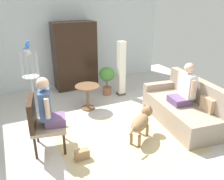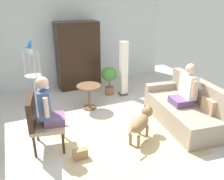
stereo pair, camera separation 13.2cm
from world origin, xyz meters
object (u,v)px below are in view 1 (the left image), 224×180
(couch, at_px, (183,108))
(bird_cage_stand, at_px, (32,81))
(dog, at_px, (141,121))
(armchair, at_px, (40,120))
(round_end_table, at_px, (88,93))
(parrot, at_px, (27,45))
(potted_plant, at_px, (107,77))
(person_on_couch, at_px, (185,88))
(column_lamp, at_px, (121,69))
(person_on_armchair, at_px, (48,106))
(armoire_cabinet, at_px, (75,56))
(handbag, at_px, (82,155))

(couch, xyz_separation_m, bird_cage_stand, (-2.79, 1.90, 0.41))
(dog, bearing_deg, armchair, 165.37)
(round_end_table, relative_size, parrot, 3.34)
(round_end_table, relative_size, potted_plant, 0.77)
(couch, height_order, person_on_couch, person_on_couch)
(couch, bearing_deg, round_end_table, 138.69)
(round_end_table, xyz_separation_m, parrot, (-1.14, 0.47, 1.15))
(bird_cage_stand, bearing_deg, column_lamp, -1.01)
(person_on_armchair, bearing_deg, armchair, 168.45)
(bird_cage_stand, xyz_separation_m, armoire_cabinet, (1.36, 1.07, 0.22))
(bird_cage_stand, relative_size, potted_plant, 1.91)
(armchair, xyz_separation_m, bird_cage_stand, (0.10, 1.63, 0.15))
(armoire_cabinet, bearing_deg, parrot, -141.49)
(person_on_armchair, distance_m, column_lamp, 2.75)
(bird_cage_stand, xyz_separation_m, handbag, (0.42, -2.19, -0.64))
(couch, height_order, person_on_armchair, person_on_armchair)
(potted_plant, bearing_deg, handbag, -123.03)
(bird_cage_stand, height_order, parrot, parrot)
(armchair, distance_m, round_end_table, 1.72)
(parrot, xyz_separation_m, column_lamp, (2.26, -0.04, -0.83))
(handbag, bearing_deg, bird_cage_stand, 100.90)
(potted_plant, bearing_deg, column_lamp, -27.65)
(handbag, bearing_deg, column_lamp, 49.32)
(potted_plant, xyz_separation_m, armoire_cabinet, (-0.58, 0.93, 0.44))
(person_on_couch, bearing_deg, handbag, -173.25)
(couch, distance_m, round_end_table, 2.18)
(person_on_armchair, relative_size, parrot, 4.82)
(parrot, distance_m, armoire_cabinet, 1.82)
(couch, bearing_deg, handbag, -173.08)
(couch, relative_size, bird_cage_stand, 1.36)
(person_on_armchair, relative_size, column_lamp, 0.58)
(parrot, distance_m, handbag, 2.67)
(armchair, height_order, column_lamp, column_lamp)
(dog, bearing_deg, person_on_armchair, 165.10)
(couch, bearing_deg, person_on_couch, -163.54)
(parrot, relative_size, column_lamp, 0.12)
(bird_cage_stand, distance_m, parrot, 0.83)
(bird_cage_stand, bearing_deg, couch, -34.28)
(person_on_armchair, bearing_deg, dog, -14.90)
(person_on_armchair, xyz_separation_m, parrot, (-0.03, 1.66, 0.73))
(round_end_table, height_order, dog, round_end_table)
(bird_cage_stand, bearing_deg, armchair, -93.35)
(potted_plant, height_order, armoire_cabinet, armoire_cabinet)
(round_end_table, height_order, potted_plant, potted_plant)
(person_on_couch, relative_size, dog, 1.09)
(person_on_couch, height_order, bird_cage_stand, bird_cage_stand)
(armchair, height_order, person_on_couch, person_on_couch)
(round_end_table, bearing_deg, potted_plant, 37.95)
(parrot, bearing_deg, round_end_table, -22.28)
(person_on_armchair, relative_size, armoire_cabinet, 0.45)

